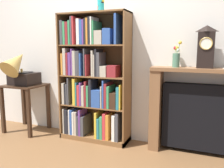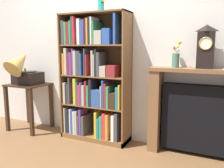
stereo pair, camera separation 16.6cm
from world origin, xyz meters
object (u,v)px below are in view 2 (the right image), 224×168
Objects in this scene: fireplace_mantel at (199,114)px; flower_vase at (176,57)px; bookshelf at (93,83)px; cup_stack at (101,2)px; side_table_left at (29,95)px; gramophone at (23,69)px; mantel_clock at (206,47)px.

flower_vase is at bearing -178.11° from fireplace_mantel.
cup_stack is at bearing -9.07° from bookshelf.
side_table_left is (-1.03, -0.07, -0.24)m from bookshelf.
bookshelf is 1.09m from flower_vase.
bookshelf is 3.01× the size of gramophone.
bookshelf is 1.49× the size of fireplace_mantel.
gramophone is at bearing -174.49° from flower_vase.
side_table_left is at bearing -176.79° from fireplace_mantel.
gramophone is (-0.00, -0.08, 0.40)m from side_table_left.
cup_stack is 0.21× the size of fireplace_mantel.
gramophone is (-1.17, -0.13, -0.83)m from cup_stack.
flower_vase is (-0.30, 0.01, -0.11)m from mantel_clock.
bookshelf is 1.06m from side_table_left.
side_table_left is at bearing 90.00° from gramophone.
bookshelf is 3.62× the size of mantel_clock.
cup_stack reaches higher than side_table_left.
fireplace_mantel is (2.33, 0.21, -0.42)m from gramophone.
fireplace_mantel is at bearing 5.09° from gramophone.
bookshelf is 5.54× the size of flower_vase.
flower_vase is at bearing 2.62° from bookshelf.
bookshelf is 7.10× the size of cup_stack.
bookshelf is 1.00m from cup_stack.
mantel_clock is at bearing -2.65° from flower_vase.
bookshelf is 1.05m from gramophone.
bookshelf reaches higher than fireplace_mantel.
side_table_left is 2.32× the size of flower_vase.
gramophone reaches higher than fireplace_mantel.
bookshelf reaches higher than mantel_clock.
gramophone is at bearing -174.91° from fireplace_mantel.
cup_stack is at bearing 6.27° from gramophone.
fireplace_mantel is at bearing 3.88° from cup_stack.
cup_stack is 1.70m from side_table_left.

